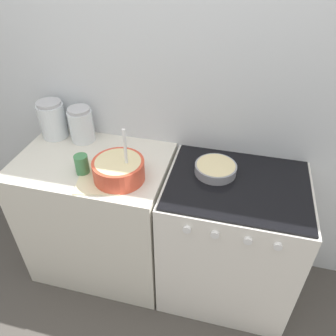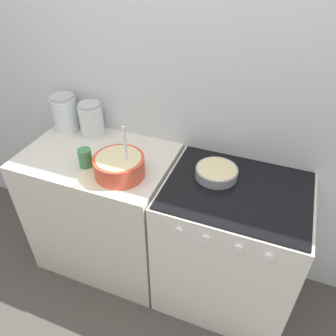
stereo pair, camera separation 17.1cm
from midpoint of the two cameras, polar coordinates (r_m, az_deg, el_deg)
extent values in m
plane|color=#4C4742|center=(2.27, -4.77, -23.52)|extent=(12.00, 12.00, 0.00)
cube|color=silver|center=(1.87, -0.74, 12.71)|extent=(4.74, 0.05, 2.40)
cube|color=silver|center=(2.20, -13.89, -8.21)|extent=(0.87, 0.59, 0.89)
cube|color=white|center=(2.03, 8.13, -12.55)|extent=(0.76, 0.59, 0.88)
cube|color=black|center=(1.72, 9.40, -2.91)|extent=(0.73, 0.57, 0.01)
cylinder|color=white|center=(1.57, 0.17, -10.79)|extent=(0.04, 0.02, 0.04)
cylinder|color=white|center=(1.56, 5.01, -11.63)|extent=(0.04, 0.02, 0.04)
cylinder|color=white|center=(1.55, 10.65, -12.49)|extent=(0.04, 0.02, 0.04)
cylinder|color=white|center=(1.56, 15.60, -13.16)|extent=(0.04, 0.02, 0.04)
cylinder|color=#D84C33|center=(1.72, -11.40, -0.48)|extent=(0.27, 0.27, 0.11)
cylinder|color=beige|center=(1.71, -11.50, 0.23)|extent=(0.24, 0.24, 0.06)
cylinder|color=white|center=(1.64, -10.35, 2.25)|extent=(0.02, 0.02, 0.29)
cylinder|color=gray|center=(1.75, 5.54, -0.25)|extent=(0.22, 0.22, 0.05)
cylinder|color=beige|center=(1.75, 5.55, -0.10)|extent=(0.21, 0.21, 0.04)
cylinder|color=silver|center=(2.17, -21.61, 7.59)|extent=(0.16, 0.16, 0.21)
cylinder|color=red|center=(2.19, -21.36, 6.62)|extent=(0.14, 0.14, 0.13)
cylinder|color=#B2B2B7|center=(2.12, -22.33, 10.31)|extent=(0.14, 0.14, 0.02)
cylinder|color=silver|center=(2.07, -17.16, 6.95)|extent=(0.15, 0.15, 0.19)
cylinder|color=white|center=(2.09, -16.97, 6.03)|extent=(0.13, 0.13, 0.12)
cylinder|color=#B2B2B7|center=(2.03, -17.71, 9.55)|extent=(0.13, 0.13, 0.02)
cylinder|color=#3F7F4C|center=(1.81, -17.42, 0.49)|extent=(0.07, 0.07, 0.11)
cube|color=beige|center=(1.78, -14.26, -1.60)|extent=(0.30, 0.34, 0.01)
camera|label=1|loc=(0.09, -92.86, -2.17)|focal=35.00mm
camera|label=2|loc=(0.09, 87.14, 2.17)|focal=35.00mm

